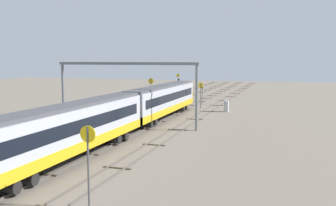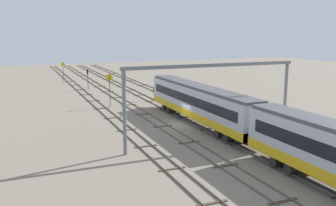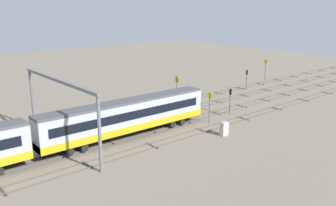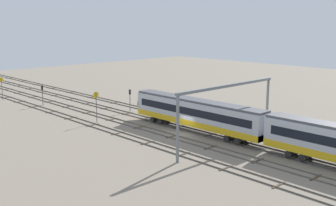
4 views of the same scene
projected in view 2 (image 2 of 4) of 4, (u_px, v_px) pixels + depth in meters
ground_plane at (180, 125)px, 45.39m from camera, size 199.00×199.00×0.00m
track_near_foreground at (227, 119)px, 48.02m from camera, size 183.00×2.40×0.16m
track_with_train at (196, 122)px, 46.26m from camera, size 183.00×2.40×0.16m
track_middle at (163, 126)px, 44.50m from camera, size 183.00×2.40×0.16m
track_second_far at (127, 130)px, 42.74m from camera, size 183.00×2.40×0.16m
overhead_gantry at (213, 83)px, 36.57m from camera, size 0.40×19.34×8.36m
speed_sign_near_foreground at (110, 85)px, 56.09m from camera, size 0.14×1.08×5.13m
speed_sign_mid_trackside at (63, 70)px, 82.27m from camera, size 0.14×0.92×4.86m
speed_sign_far_trackside at (178, 86)px, 57.57m from camera, size 0.14×0.96×4.63m
signal_light_trackside_approach at (159, 84)px, 62.47m from camera, size 0.31×0.32×4.09m
signal_light_trackside_departure at (88, 76)px, 73.45m from camera, size 0.31×0.32×4.08m
relay_cabinet at (212, 99)px, 57.74m from camera, size 1.10×0.68×1.84m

